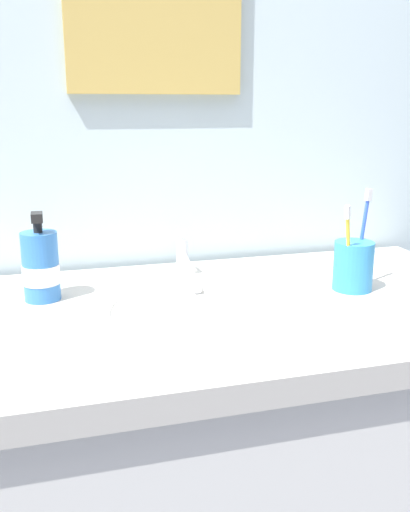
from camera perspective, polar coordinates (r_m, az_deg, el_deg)
name	(u,v)px	position (r m, az deg, el deg)	size (l,w,h in m)	color
tiled_wall_back	(154,101)	(1.29, -5.13, 15.11)	(2.43, 0.04, 2.40)	silver
vanity_counter	(195,507)	(1.23, -1.03, -23.74)	(1.23, 0.60, 0.84)	silver
sink_basin	(210,326)	(1.03, 0.46, -7.01)	(0.40, 0.40, 0.10)	white
faucet	(186,263)	(1.17, -1.96, -0.72)	(0.02, 0.17, 0.09)	silver
toothbrush_cup	(353,266)	(1.14, 14.55, -0.95)	(0.08, 0.08, 0.10)	#338CCC
toothbrush_yellow	(348,243)	(1.10, 14.08, 1.30)	(0.05, 0.04, 0.17)	yellow
toothbrush_blue	(363,231)	(1.16, 15.45, 2.45)	(0.03, 0.02, 0.19)	blue
soap_dispenser	(41,267)	(1.09, -16.05, -1.06)	(0.07, 0.07, 0.17)	#3372BF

